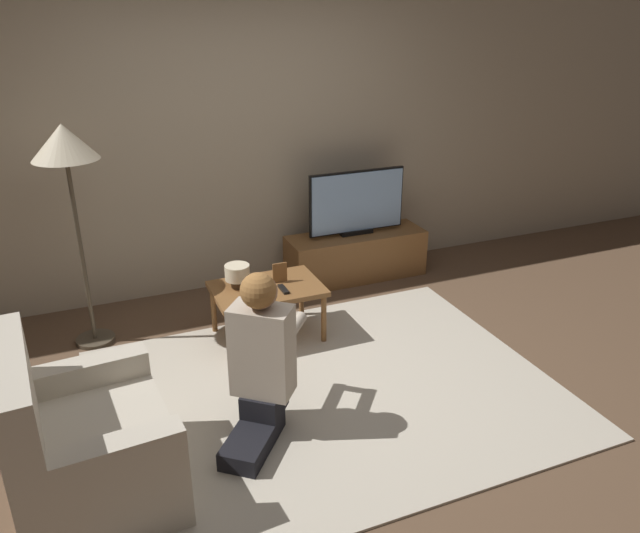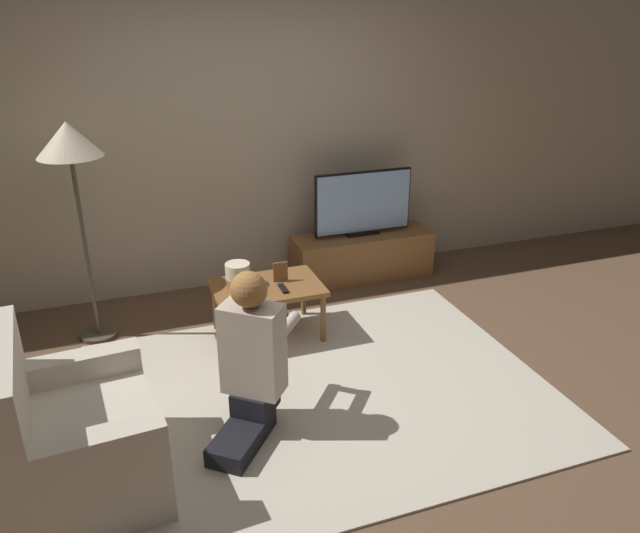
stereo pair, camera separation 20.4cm
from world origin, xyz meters
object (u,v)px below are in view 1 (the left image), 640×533
tv (357,202)px  coffee_table (267,292)px  table_lamp (237,274)px  armchair (85,450)px  floor_lamp (66,156)px  person_kneeling (261,357)px

tv → coffee_table: size_ratio=1.13×
coffee_table → table_lamp: size_ratio=4.38×
armchair → floor_lamp: bearing=-9.1°
armchair → table_lamp: bearing=-46.1°
coffee_table → table_lamp: 0.26m
coffee_table → person_kneeling: person_kneeling is taller
armchair → person_kneeling: (0.97, 0.17, 0.21)m
coffee_table → table_lamp: (-0.19, 0.08, 0.15)m
coffee_table → floor_lamp: (-1.21, 0.44, 1.02)m
tv → person_kneeling: (-1.46, -1.81, -0.20)m
armchair → person_kneeling: person_kneeling is taller
floor_lamp → table_lamp: (1.01, -0.37, -0.87)m
tv → table_lamp: 1.47m
tv → floor_lamp: (-2.30, -0.32, 0.69)m
person_kneeling → table_lamp: size_ratio=5.55×
armchair → person_kneeling: bearing=-84.5°
coffee_table → floor_lamp: floor_lamp is taller
coffee_table → armchair: size_ratio=0.84×
floor_lamp → person_kneeling: 1.93m
floor_lamp → table_lamp: size_ratio=8.94×
tv → coffee_table: 1.37m
coffee_table → armchair: armchair is taller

